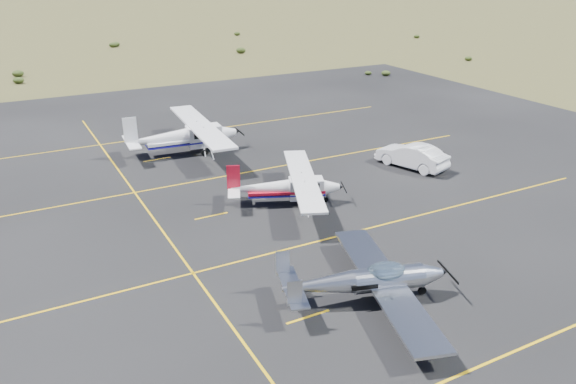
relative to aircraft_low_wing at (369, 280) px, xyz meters
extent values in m
plane|color=#383D1C|center=(0.17, 3.69, -1.02)|extent=(1600.00, 1600.00, 0.00)
cube|color=black|center=(0.17, 10.69, -1.02)|extent=(72.00, 72.00, 0.02)
cube|color=silver|center=(0.70, -0.21, -0.21)|extent=(4.27, 9.84, 0.13)
ellipsoid|color=#99BFD8|center=(0.70, -0.21, 0.31)|extent=(2.00, 1.48, 0.89)
cube|color=silver|center=(-3.16, 0.93, 0.10)|extent=(1.65, 3.35, 0.07)
cube|color=silver|center=(-3.66, -0.17, 0.58)|extent=(0.59, 0.23, 1.09)
cube|color=silver|center=(-2.98, 2.12, 0.58)|extent=(0.59, 0.23, 1.09)
cylinder|color=black|center=(2.37, -0.70, -0.83)|extent=(0.38, 0.20, 0.37)
cylinder|color=black|center=(0.12, -1.40, -0.80)|extent=(0.45, 0.24, 0.44)
cylinder|color=black|center=(0.86, 1.11, -0.80)|extent=(0.45, 0.24, 0.44)
cube|color=silver|center=(2.82, 10.25, -0.06)|extent=(2.24, 1.73, 1.22)
cube|color=silver|center=(2.65, 10.32, 0.57)|extent=(5.12, 9.73, 0.13)
cube|color=black|center=(2.82, 10.25, 0.19)|extent=(1.75, 1.55, 0.50)
cube|color=red|center=(1.73, 10.71, -0.16)|extent=(4.58, 2.71, 0.16)
cube|color=red|center=(-1.11, 11.89, 0.79)|extent=(0.73, 0.35, 1.45)
cube|color=silver|center=(-1.11, 11.89, 0.07)|extent=(1.74, 2.93, 0.05)
cylinder|color=black|center=(3.90, 9.80, -0.85)|extent=(0.34, 0.21, 0.33)
cylinder|color=black|center=(2.20, 9.48, -0.82)|extent=(0.41, 0.26, 0.40)
cylinder|color=black|center=(2.93, 11.24, -0.82)|extent=(0.41, 0.26, 0.40)
cube|color=white|center=(0.92, 22.44, 0.17)|extent=(2.58, 1.49, 1.53)
cube|color=white|center=(0.69, 22.46, 0.97)|extent=(2.71, 12.55, 0.16)
cube|color=black|center=(0.92, 22.44, 0.49)|extent=(1.91, 1.48, 0.62)
cube|color=white|center=(-0.55, 22.55, 0.06)|extent=(5.74, 1.75, 0.20)
cube|color=white|center=(-4.39, 22.85, 1.25)|extent=(0.97, 0.15, 1.81)
cube|color=white|center=(-4.39, 22.85, 0.34)|extent=(1.13, 3.68, 0.07)
cylinder|color=black|center=(2.39, 22.33, -0.81)|extent=(0.41, 0.14, 0.41)
cylinder|color=black|center=(0.49, 21.28, -0.77)|extent=(0.51, 0.19, 0.50)
cylinder|color=black|center=(0.67, 23.65, -0.77)|extent=(0.51, 0.19, 0.50)
imported|color=white|center=(12.40, 12.22, -0.18)|extent=(3.26, 5.38, 1.67)
camera|label=1|loc=(-12.55, -16.32, 12.50)|focal=35.00mm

